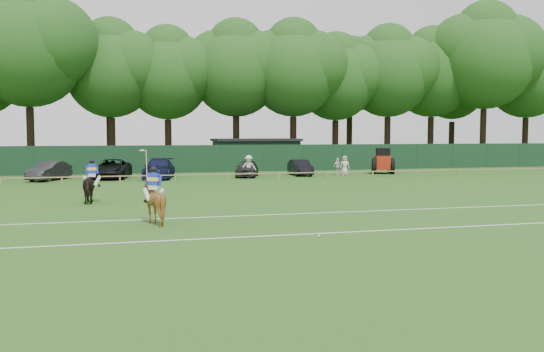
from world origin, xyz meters
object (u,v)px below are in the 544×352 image
object	(u,v)px
horse_chestnut	(154,202)
sedan_grey	(49,171)
spectator_left	(249,167)
spectator_mid	(337,167)
estate_black	(300,168)
tractor	(383,162)
suv_black	(112,169)
sedan_navy	(159,169)
horse_dark	(92,186)
spectator_right	(345,166)
hatch_grey	(247,168)
utility_shed	(256,154)
polo_ball	(319,236)

from	to	relation	value
horse_chestnut	sedan_grey	xyz separation A→B (m)	(-6.49, 23.44, -0.14)
spectator_left	spectator_mid	size ratio (longest dim) A/B	1.22
spectator_mid	estate_black	bearing A→B (deg)	144.12
tractor	suv_black	bearing A→B (deg)	-161.71
horse_chestnut	suv_black	bearing A→B (deg)	-61.27
sedan_navy	spectator_mid	distance (m)	14.86
horse_dark	spectator_left	xyz separation A→B (m)	(11.36, 14.17, 0.06)
horse_dark	spectator_right	world-z (taller)	horse_dark
sedan_grey	sedan_navy	size ratio (longest dim) A/B	0.82
hatch_grey	utility_shed	xyz separation A→B (m)	(2.90, 9.18, 0.84)
estate_black	spectator_right	world-z (taller)	spectator_right
utility_shed	sedan_navy	bearing A→B (deg)	-138.00
sedan_navy	spectator_left	bearing A→B (deg)	-0.04
sedan_grey	spectator_left	world-z (taller)	spectator_left
sedan_grey	hatch_grey	distance (m)	15.29
suv_black	polo_ball	xyz separation A→B (m)	(7.25, -28.50, -0.72)
polo_ball	tractor	distance (m)	32.19
estate_black	horse_dark	bearing A→B (deg)	-132.52
hatch_grey	estate_black	distance (m)	4.74
spectator_mid	polo_ball	world-z (taller)	spectator_mid
spectator_left	polo_ball	bearing A→B (deg)	-91.31
estate_black	tractor	bearing A→B (deg)	4.07
suv_black	tractor	xyz separation A→B (m)	(23.11, -0.51, 0.31)
horse_chestnut	tractor	size ratio (longest dim) A/B	0.55
spectator_mid	utility_shed	size ratio (longest dim) A/B	0.18
sedan_grey	spectator_left	xyz separation A→B (m)	(15.18, -1.50, 0.19)
spectator_right	sedan_grey	bearing A→B (deg)	-173.55
horse_chestnut	hatch_grey	xyz separation A→B (m)	(8.80, 23.06, -0.16)
hatch_grey	spectator_mid	distance (m)	7.77
hatch_grey	estate_black	xyz separation A→B (m)	(4.72, 0.44, -0.04)
horse_chestnut	spectator_left	xyz separation A→B (m)	(8.69, 21.94, 0.04)
sedan_navy	estate_black	world-z (taller)	sedan_navy
suv_black	estate_black	bearing A→B (deg)	7.15
polo_ball	spectator_mid	bearing A→B (deg)	67.45
spectator_mid	tractor	distance (m)	4.73
horse_chestnut	sedan_grey	distance (m)	24.32
estate_black	hatch_grey	bearing A→B (deg)	-171.34
estate_black	spectator_mid	xyz separation A→B (m)	(3.04, -0.83, 0.08)
horse_dark	spectator_right	distance (m)	24.62
sedan_grey	spectator_left	size ratio (longest dim) A/B	2.41
suv_black	sedan_navy	world-z (taller)	sedan_navy
suv_black	hatch_grey	distance (m)	10.78
spectator_left	sedan_navy	bearing A→B (deg)	175.48
utility_shed	tractor	world-z (taller)	utility_shed
polo_ball	tractor	world-z (taller)	tractor
horse_chestnut	spectator_left	size ratio (longest dim) A/B	0.95
sedan_grey	tractor	distance (m)	27.67
tractor	sedan_navy	bearing A→B (deg)	-159.37
sedan_navy	spectator_right	distance (m)	15.44
horse_dark	hatch_grey	world-z (taller)	horse_dark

